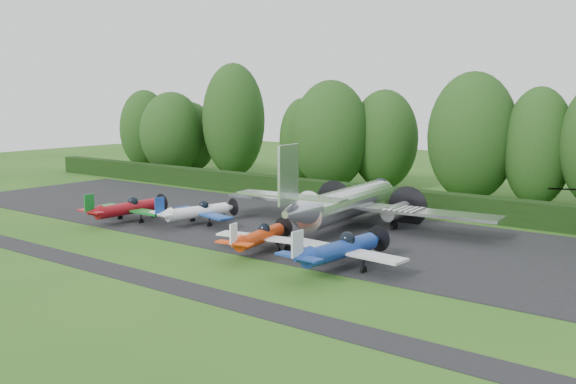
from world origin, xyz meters
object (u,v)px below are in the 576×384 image
Objects in this scene: transport_plane at (345,203)px; light_plane_orange at (260,236)px; light_plane_white at (198,211)px; light_plane_blue at (341,249)px; light_plane_red at (127,208)px.

transport_plane reaches higher than light_plane_orange.
light_plane_blue reaches higher than light_plane_white.
light_plane_white is (-9.85, -5.69, -0.92)m from transport_plane.
light_plane_red is 5.82m from light_plane_white.
light_plane_white is at bearing 160.33° from light_plane_blue.
light_plane_blue is (6.34, -0.41, 0.19)m from light_plane_orange.
light_plane_orange is at bearing -87.48° from transport_plane.
transport_plane is 3.26× the size of light_plane_orange.
light_plane_blue is at bearing -5.04° from light_plane_red.
light_plane_orange is at bearing 171.51° from light_plane_blue.
light_plane_red is at bearing -146.12° from transport_plane.
transport_plane reaches higher than light_plane_red.
light_plane_orange is (-0.42, -9.46, -0.95)m from transport_plane.
transport_plane is at bearing 28.11° from light_plane_red.
light_plane_white is at bearing 25.78° from light_plane_red.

